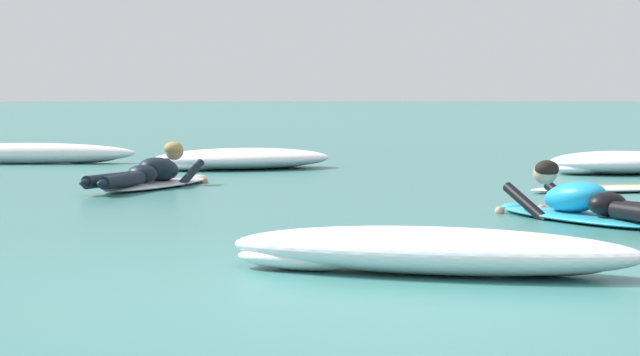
# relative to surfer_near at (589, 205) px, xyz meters

# --- Properties ---
(ground_plane) EXTENTS (120.00, 120.00, 0.00)m
(ground_plane) POSITION_rel_surfer_near_xyz_m (-2.03, 6.27, -0.14)
(ground_plane) COLOR #387A75
(surfer_near) EXTENTS (1.57, 2.41, 0.54)m
(surfer_near) POSITION_rel_surfer_near_xyz_m (0.00, 0.00, 0.00)
(surfer_near) COLOR #2DB2D1
(surfer_near) RESTS_ON ground
(surfer_far) EXTENTS (1.33, 2.42, 0.54)m
(surfer_far) POSITION_rel_surfer_near_xyz_m (-4.07, 3.60, -0.01)
(surfer_far) COLOR silver
(surfer_far) RESTS_ON ground
(drifting_surfboard) EXTENTS (2.12, 1.01, 0.16)m
(drifting_surfboard) POSITION_rel_surfer_near_xyz_m (1.00, 3.08, -0.11)
(drifting_surfboard) COLOR white
(drifting_surfboard) RESTS_ON ground
(whitewater_front) EXTENTS (2.67, 1.42, 0.28)m
(whitewater_front) POSITION_rel_surfer_near_xyz_m (-1.58, -2.94, -0.01)
(whitewater_front) COLOR white
(whitewater_front) RESTS_ON ground
(whitewater_mid_left) EXTENTS (3.15, 0.68, 0.30)m
(whitewater_mid_left) POSITION_rel_surfer_near_xyz_m (-6.39, 7.93, -0.00)
(whitewater_mid_left) COLOR white
(whitewater_mid_left) RESTS_ON ground
(whitewater_mid_right) EXTENTS (1.83, 1.20, 0.29)m
(whitewater_mid_right) POSITION_rel_surfer_near_xyz_m (1.61, 5.83, -0.01)
(whitewater_mid_right) COLOR white
(whitewater_mid_right) RESTS_ON ground
(whitewater_back) EXTENTS (2.67, 1.83, 0.28)m
(whitewater_back) POSITION_rel_surfer_near_xyz_m (-3.24, 6.78, -0.01)
(whitewater_back) COLOR white
(whitewater_back) RESTS_ON ground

